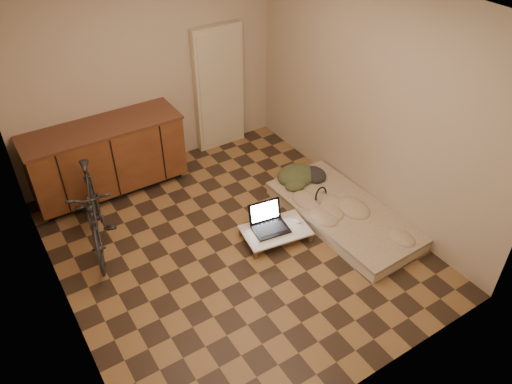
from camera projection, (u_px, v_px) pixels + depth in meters
room_shell at (229, 143)px, 4.69m from camera, size 3.50×4.00×2.60m
cabinets at (107, 158)px, 6.01m from camera, size 1.84×0.62×0.91m
appliance_panel at (219, 89)px, 6.67m from camera, size 0.70×0.10×1.70m
bicycle at (92, 206)px, 5.23m from camera, size 0.81×1.58×0.98m
futon at (344, 214)px, 5.77m from camera, size 0.95×1.89×0.16m
clothing_pile at (301, 171)px, 6.15m from camera, size 0.55×0.46×0.21m
headphones at (321, 195)px, 5.80m from camera, size 0.29×0.28×0.16m
lap_desk at (276, 231)px, 5.50m from camera, size 0.78×0.57×0.12m
laptop at (269, 223)px, 5.50m from camera, size 0.43×0.39×0.26m
mouse at (297, 221)px, 5.58m from camera, size 0.07×0.10×0.03m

